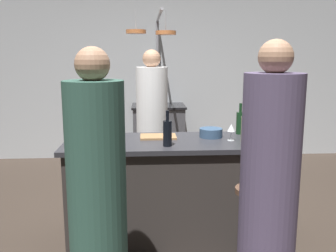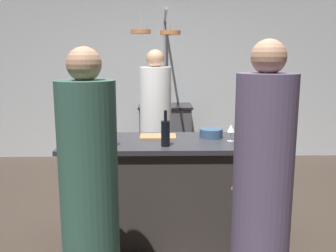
{
  "view_description": "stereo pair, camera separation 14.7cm",
  "coord_description": "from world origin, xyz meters",
  "px_view_note": "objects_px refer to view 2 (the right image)",
  "views": [
    {
      "loc": [
        -0.21,
        -3.14,
        1.62
      ],
      "look_at": [
        0.0,
        0.15,
        1.0
      ],
      "focal_mm": 39.71,
      "sensor_mm": 36.0,
      "label": 1
    },
    {
      "loc": [
        -0.06,
        -3.14,
        1.62
      ],
      "look_at": [
        0.0,
        0.15,
        1.0
      ],
      "focal_mm": 39.71,
      "sensor_mm": 36.0,
      "label": 2
    }
  ],
  "objects_px": {
    "stove_range": "(165,134)",
    "chef": "(156,129)",
    "guest_left": "(89,196)",
    "wine_glass_near_right_guest": "(231,129)",
    "wine_bottle_white": "(245,129)",
    "wine_glass_by_chef": "(261,132)",
    "guest_right": "(262,191)",
    "mixing_bowl_blue": "(211,133)",
    "wine_glass_near_left_guest": "(255,128)",
    "pepper_mill": "(87,129)",
    "wine_bottle_green": "(111,133)",
    "wine_bottle_red": "(241,123)",
    "bar_stool_left": "(101,230)",
    "bar_stool_right": "(248,229)",
    "wine_bottle_dark": "(165,133)",
    "cutting_board": "(158,137)",
    "mixing_bowl_steel": "(77,140)"
  },
  "relations": [
    {
      "from": "guest_left",
      "to": "bar_stool_right",
      "type": "relative_size",
      "value": 2.47
    },
    {
      "from": "wine_bottle_white",
      "to": "wine_bottle_green",
      "type": "relative_size",
      "value": 1.06
    },
    {
      "from": "bar_stool_left",
      "to": "bar_stool_right",
      "type": "relative_size",
      "value": 1.0
    },
    {
      "from": "chef",
      "to": "wine_bottle_white",
      "type": "distance_m",
      "value": 1.42
    },
    {
      "from": "chef",
      "to": "guest_right",
      "type": "distance_m",
      "value": 2.16
    },
    {
      "from": "pepper_mill",
      "to": "wine_glass_by_chef",
      "type": "xyz_separation_m",
      "value": [
        1.46,
        -0.16,
        0.0
      ]
    },
    {
      "from": "guest_right",
      "to": "wine_bottle_green",
      "type": "distance_m",
      "value": 1.31
    },
    {
      "from": "guest_right",
      "to": "chef",
      "type": "bearing_deg",
      "value": 108.54
    },
    {
      "from": "bar_stool_right",
      "to": "mixing_bowl_steel",
      "type": "height_order",
      "value": "mixing_bowl_steel"
    },
    {
      "from": "guest_right",
      "to": "mixing_bowl_steel",
      "type": "relative_size",
      "value": 11.41
    },
    {
      "from": "guest_left",
      "to": "mixing_bowl_blue",
      "type": "height_order",
      "value": "guest_left"
    },
    {
      "from": "wine_bottle_dark",
      "to": "wine_glass_near_left_guest",
      "type": "xyz_separation_m",
      "value": [
        0.78,
        0.21,
        -0.01
      ]
    },
    {
      "from": "wine_glass_by_chef",
      "to": "stove_range",
      "type": "bearing_deg",
      "value": 106.05
    },
    {
      "from": "stove_range",
      "to": "guest_left",
      "type": "xyz_separation_m",
      "value": [
        -0.5,
        -3.44,
        0.33
      ]
    },
    {
      "from": "cutting_board",
      "to": "mixing_bowl_steel",
      "type": "height_order",
      "value": "mixing_bowl_steel"
    },
    {
      "from": "wine_bottle_red",
      "to": "guest_left",
      "type": "bearing_deg",
      "value": -134.09
    },
    {
      "from": "pepper_mill",
      "to": "wine_glass_near_right_guest",
      "type": "height_order",
      "value": "pepper_mill"
    },
    {
      "from": "stove_range",
      "to": "guest_right",
      "type": "xyz_separation_m",
      "value": [
        0.56,
        -3.42,
        0.35
      ]
    },
    {
      "from": "guest_right",
      "to": "mixing_bowl_steel",
      "type": "distance_m",
      "value": 1.56
    },
    {
      "from": "guest_left",
      "to": "wine_glass_near_right_guest",
      "type": "xyz_separation_m",
      "value": [
        1.04,
        0.95,
        0.23
      ]
    },
    {
      "from": "wine_glass_by_chef",
      "to": "wine_glass_near_left_guest",
      "type": "bearing_deg",
      "value": 89.74
    },
    {
      "from": "wine_bottle_dark",
      "to": "wine_glass_near_left_guest",
      "type": "distance_m",
      "value": 0.81
    },
    {
      "from": "pepper_mill",
      "to": "wine_bottle_red",
      "type": "distance_m",
      "value": 1.41
    },
    {
      "from": "wine_glass_near_right_guest",
      "to": "guest_right",
      "type": "bearing_deg",
      "value": -88.35
    },
    {
      "from": "bar_stool_left",
      "to": "wine_glass_near_left_guest",
      "type": "height_order",
      "value": "wine_glass_near_left_guest"
    },
    {
      "from": "chef",
      "to": "wine_bottle_red",
      "type": "xyz_separation_m",
      "value": [
        0.81,
        -0.85,
        0.22
      ]
    },
    {
      "from": "guest_left",
      "to": "wine_bottle_red",
      "type": "height_order",
      "value": "guest_left"
    },
    {
      "from": "guest_right",
      "to": "wine_glass_by_chef",
      "type": "xyz_separation_m",
      "value": [
        0.19,
        0.79,
        0.21
      ]
    },
    {
      "from": "cutting_board",
      "to": "pepper_mill",
      "type": "bearing_deg",
      "value": -167.0
    },
    {
      "from": "bar_stool_left",
      "to": "guest_left",
      "type": "relative_size",
      "value": 0.41
    },
    {
      "from": "stove_range",
      "to": "wine_glass_by_chef",
      "type": "bearing_deg",
      "value": -73.95
    },
    {
      "from": "bar_stool_left",
      "to": "wine_bottle_dark",
      "type": "relative_size",
      "value": 2.31
    },
    {
      "from": "guest_left",
      "to": "wine_glass_near_left_guest",
      "type": "relative_size",
      "value": 11.49
    },
    {
      "from": "bar_stool_right",
      "to": "wine_bottle_dark",
      "type": "height_order",
      "value": "wine_bottle_dark"
    },
    {
      "from": "bar_stool_left",
      "to": "mixing_bowl_blue",
      "type": "height_order",
      "value": "mixing_bowl_blue"
    },
    {
      "from": "pepper_mill",
      "to": "wine_bottle_green",
      "type": "xyz_separation_m",
      "value": [
        0.23,
        -0.18,
        0.0
      ]
    },
    {
      "from": "wine_glass_near_left_guest",
      "to": "wine_glass_near_right_guest",
      "type": "bearing_deg",
      "value": -167.37
    },
    {
      "from": "stove_range",
      "to": "chef",
      "type": "bearing_deg",
      "value": -95.23
    },
    {
      "from": "bar_stool_right",
      "to": "wine_glass_near_left_guest",
      "type": "relative_size",
      "value": 4.66
    },
    {
      "from": "cutting_board",
      "to": "wine_bottle_red",
      "type": "relative_size",
      "value": 1.1
    },
    {
      "from": "guest_right",
      "to": "mixing_bowl_blue",
      "type": "xyz_separation_m",
      "value": [
        -0.18,
        1.08,
        0.14
      ]
    },
    {
      "from": "stove_range",
      "to": "mixing_bowl_blue",
      "type": "relative_size",
      "value": 4.31
    },
    {
      "from": "wine_glass_near_left_guest",
      "to": "wine_bottle_green",
      "type": "bearing_deg",
      "value": -170.19
    },
    {
      "from": "stove_range",
      "to": "wine_glass_by_chef",
      "type": "height_order",
      "value": "wine_glass_by_chef"
    },
    {
      "from": "mixing_bowl_blue",
      "to": "cutting_board",
      "type": "bearing_deg",
      "value": 178.87
    },
    {
      "from": "wine_bottle_white",
      "to": "wine_bottle_dark",
      "type": "relative_size",
      "value": 1.03
    },
    {
      "from": "bar_stool_left",
      "to": "wine_glass_near_right_guest",
      "type": "relative_size",
      "value": 4.66
    },
    {
      "from": "chef",
      "to": "guest_left",
      "type": "height_order",
      "value": "chef"
    },
    {
      "from": "wine_bottle_white",
      "to": "wine_glass_by_chef",
      "type": "bearing_deg",
      "value": -39.98
    },
    {
      "from": "bar_stool_left",
      "to": "wine_bottle_white",
      "type": "xyz_separation_m",
      "value": [
        1.15,
        0.54,
        0.64
      ]
    }
  ]
}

